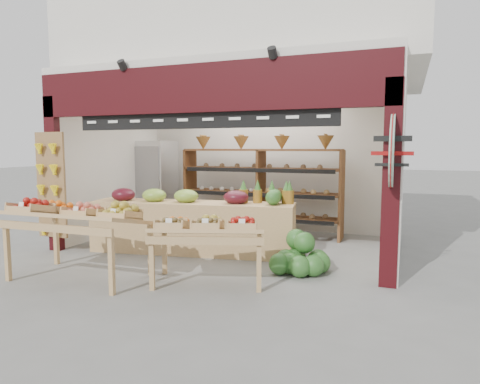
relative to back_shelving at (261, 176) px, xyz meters
name	(u,v)px	position (x,y,z in m)	size (l,w,h in m)	color
ground	(225,250)	(-0.15, -1.54, -1.20)	(60.00, 60.00, 0.00)	slate
shop_structure	(256,41)	(-0.15, 0.07, 2.72)	(6.36, 5.12, 5.40)	silver
banana_board	(50,187)	(-2.88, -2.72, -0.08)	(0.60, 0.15, 1.80)	olive
gift_sign	(392,151)	(2.60, -2.69, 0.55)	(0.04, 0.93, 0.92)	#BBEBCD
back_shelving	(261,176)	(0.00, 0.00, 0.00)	(3.31, 0.54, 2.02)	brown
refrigerator	(156,183)	(-2.55, 0.09, -0.23)	(0.75, 0.75, 1.94)	silver
cardboard_stack	(129,225)	(-2.34, -1.26, -0.95)	(1.08, 0.78, 0.69)	silver
mid_counter	(192,225)	(-0.61, -1.90, -0.72)	(3.53, 1.23, 1.09)	tan
display_table_left	(75,215)	(-1.49, -3.67, -0.34)	(1.81, 1.04, 1.12)	tan
display_table_right	(208,228)	(0.36, -3.28, -0.46)	(1.65, 1.23, 0.95)	tan
watermelon_pile	(300,258)	(1.40, -2.39, -0.99)	(0.83, 0.77, 0.59)	#1F531B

